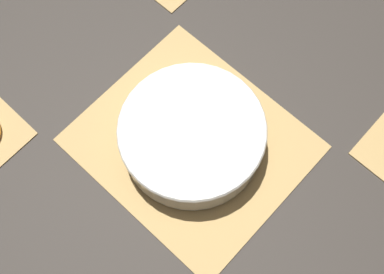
% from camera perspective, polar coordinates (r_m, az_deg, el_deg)
% --- Properties ---
extents(ground_plane, '(6.00, 6.00, 0.00)m').
position_cam_1_polar(ground_plane, '(1.05, 0.00, -0.71)').
color(ground_plane, '#2D2823').
extents(bamboo_mat_center, '(0.41, 0.36, 0.01)m').
position_cam_1_polar(bamboo_mat_center, '(1.04, 0.00, -0.65)').
color(bamboo_mat_center, '#A8844C').
rests_on(bamboo_mat_center, ground_plane).
extents(fruit_salad_bowl, '(0.28, 0.28, 0.07)m').
position_cam_1_polar(fruit_salad_bowl, '(1.00, -0.02, 0.26)').
color(fruit_salad_bowl, silver).
rests_on(fruit_salad_bowl, bamboo_mat_center).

